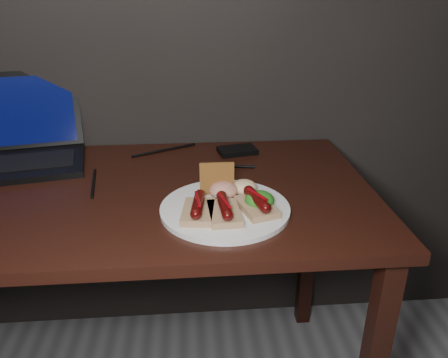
% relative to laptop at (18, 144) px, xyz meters
% --- Properties ---
extents(desk, '(1.40, 0.70, 0.75)m').
position_rel_laptop_xyz_m(desk, '(0.29, -0.23, -0.14)').
color(desk, black).
rests_on(desk, ground).
extents(laptop, '(0.43, 0.40, 0.25)m').
position_rel_laptop_xyz_m(laptop, '(0.00, 0.00, 0.00)').
color(laptop, black).
rests_on(laptop, desk).
extents(hard_drive, '(0.13, 0.10, 0.02)m').
position_rel_laptop_xyz_m(hard_drive, '(0.67, 0.01, -0.05)').
color(hard_drive, black).
rests_on(hard_drive, desk).
extents(desk_cables, '(0.95, 0.38, 0.01)m').
position_rel_laptop_xyz_m(desk_cables, '(0.25, -0.09, -0.05)').
color(desk_cables, black).
rests_on(desk_cables, desk).
extents(plate, '(0.36, 0.36, 0.01)m').
position_rel_laptop_xyz_m(plate, '(0.59, -0.37, -0.05)').
color(plate, silver).
rests_on(plate, desk).
extents(bread_sausage_left, '(0.08, 0.12, 0.04)m').
position_rel_laptop_xyz_m(bread_sausage_left, '(0.53, -0.40, -0.03)').
color(bread_sausage_left, tan).
rests_on(bread_sausage_left, plate).
extents(bread_sausage_center, '(0.08, 0.12, 0.04)m').
position_rel_laptop_xyz_m(bread_sausage_center, '(0.59, -0.41, -0.03)').
color(bread_sausage_center, tan).
rests_on(bread_sausage_center, plate).
extents(bread_sausage_right, '(0.10, 0.13, 0.04)m').
position_rel_laptop_xyz_m(bread_sausage_right, '(0.67, -0.39, -0.03)').
color(bread_sausage_right, tan).
rests_on(bread_sausage_right, plate).
extents(crispbread, '(0.08, 0.01, 0.08)m').
position_rel_laptop_xyz_m(crispbread, '(0.58, -0.30, -0.00)').
color(crispbread, '#A76C2D').
rests_on(crispbread, plate).
extents(salad_greens, '(0.07, 0.07, 0.04)m').
position_rel_laptop_xyz_m(salad_greens, '(0.67, -0.38, -0.02)').
color(salad_greens, '#206013').
rests_on(salad_greens, plate).
extents(salsa_mound, '(0.07, 0.07, 0.04)m').
position_rel_laptop_xyz_m(salsa_mound, '(0.59, -0.32, -0.02)').
color(salsa_mound, maroon).
rests_on(salsa_mound, plate).
extents(coleslaw_mound, '(0.06, 0.06, 0.04)m').
position_rel_laptop_xyz_m(coleslaw_mound, '(0.65, -0.30, -0.02)').
color(coleslaw_mound, beige).
rests_on(coleslaw_mound, plate).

